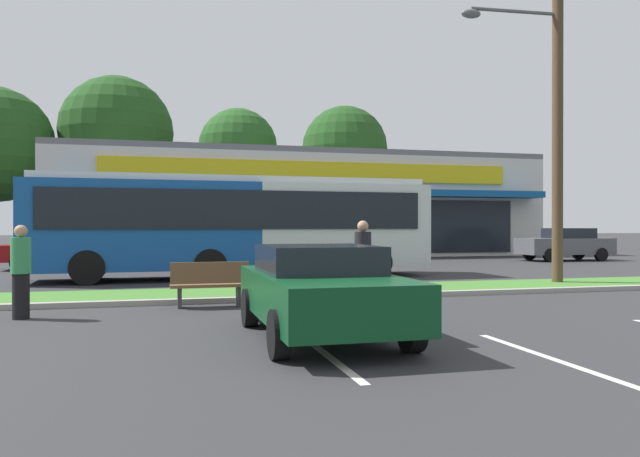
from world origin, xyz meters
name	(u,v)px	position (x,y,z in m)	size (l,w,h in m)	color
grass_median	(392,289)	(0.00, 14.00, 0.06)	(56.00, 2.20, 0.12)	#427A2D
curb_lip	(411,295)	(0.00, 12.78, 0.06)	(56.00, 0.24, 0.12)	#99968C
parking_stripe_0	(312,343)	(-3.64, 7.84, 0.00)	(0.12, 4.80, 0.01)	silver
parking_stripe_1	(588,371)	(-0.93, 5.38, 0.00)	(0.12, 4.80, 0.01)	silver
storefront_building	(294,206)	(2.10, 35.72, 2.92)	(27.01, 12.79, 5.83)	beige
tree_mid_left	(117,132)	(-8.82, 45.26, 8.39)	(7.98, 7.98, 12.39)	#473323
tree_mid	(238,148)	(-0.01, 46.20, 7.67)	(6.02, 6.02, 10.71)	#473323
tree_mid_right	(345,149)	(7.62, 43.14, 7.45)	(6.41, 6.41, 10.67)	#473323
utility_pole	(553,85)	(4.91, 14.21, 5.65)	(3.03, 2.40, 10.61)	#4C3826
city_bus	(236,224)	(-3.39, 19.09, 1.77)	(12.76, 2.94, 3.25)	#144793
bus_stop_bench	(210,283)	(-4.76, 12.11, 0.50)	(1.60, 0.45, 0.95)	brown
car_0	(342,246)	(2.03, 25.20, 0.80)	(4.57, 1.86, 1.56)	black
car_1	(565,244)	(13.33, 25.01, 0.81)	(4.54, 1.87, 1.58)	#515459
car_2	(212,249)	(-3.70, 24.87, 0.75)	(4.16, 1.91, 1.45)	slate
car_4	(321,289)	(-3.40, 8.24, 0.73)	(2.02, 4.24, 1.39)	#0C3F1E
car_5	(63,250)	(-9.46, 24.97, 0.73)	(4.44, 1.86, 1.41)	maroon
pedestrian_near_bench	(363,262)	(-1.49, 11.89, 0.91)	(0.36, 0.36, 1.81)	#1E2338
pedestrian_by_pole	(21,272)	(-8.20, 11.38, 0.86)	(0.34, 0.34, 1.71)	black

